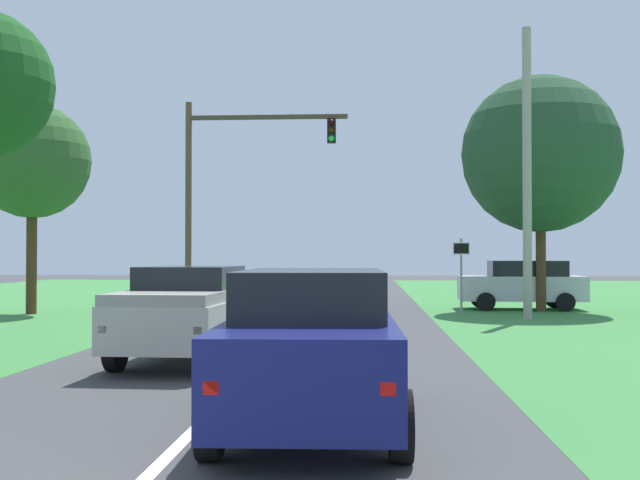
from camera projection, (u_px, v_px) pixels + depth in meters
ground_plane at (277, 347)px, 17.32m from camera, size 120.00×120.00×0.00m
red_suv_near at (313, 343)px, 9.35m from camera, size 2.22×5.04×1.87m
pickup_truck_lead at (193, 312)px, 15.17m from camera, size 2.32×5.67×1.83m
traffic_light at (228, 175)px, 29.44m from camera, size 6.17×0.40×7.85m
keep_moving_sign at (461, 265)px, 27.38m from camera, size 0.60×0.09×2.62m
oak_tree_right at (540, 154)px, 28.21m from camera, size 5.69×5.69×8.55m
crossing_suv_far at (522, 284)px, 29.16m from camera, size 4.61×2.22×1.83m
utility_pole_right at (527, 173)px, 24.66m from camera, size 0.28×0.28×9.29m
extra_tree_1 at (32, 162)px, 27.00m from camera, size 3.99×3.99×7.31m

